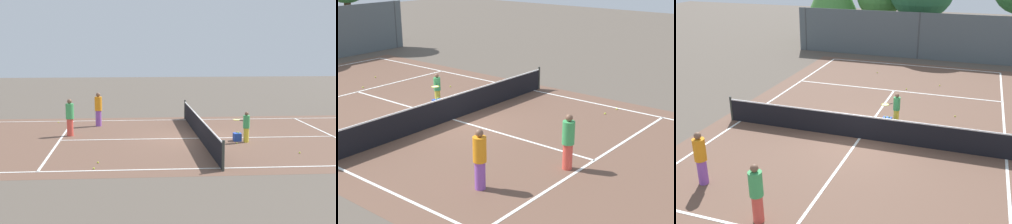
% 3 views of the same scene
% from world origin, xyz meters
% --- Properties ---
extents(ground_plane, '(80.00, 80.00, 0.00)m').
position_xyz_m(ground_plane, '(0.00, 0.00, 0.00)').
color(ground_plane, brown).
extents(court_surface, '(13.00, 25.00, 0.01)m').
position_xyz_m(court_surface, '(0.00, 0.00, 0.00)').
color(court_surface, brown).
rests_on(court_surface, ground_plane).
extents(tennis_net, '(11.90, 0.10, 1.10)m').
position_xyz_m(tennis_net, '(0.00, 0.00, 0.51)').
color(tennis_net, '#333833').
rests_on(tennis_net, ground_plane).
extents(player_0, '(0.81, 0.72, 1.38)m').
position_xyz_m(player_0, '(1.03, 1.95, 0.71)').
color(player_0, yellow).
rests_on(player_0, ground_plane).
extents(player_1, '(0.38, 0.38, 1.79)m').
position_xyz_m(player_1, '(-3.76, -4.86, 0.92)').
color(player_1, purple).
rests_on(player_1, ground_plane).
extents(player_2, '(0.38, 0.38, 1.77)m').
position_xyz_m(player_2, '(-1.07, -6.04, 0.91)').
color(player_2, '#E54C3F').
rests_on(player_2, ground_plane).
extents(ball_crate, '(0.38, 0.34, 0.43)m').
position_xyz_m(ball_crate, '(0.72, 1.63, 0.18)').
color(ball_crate, blue).
rests_on(ball_crate, ground_plane).
extents(tennis_ball_1, '(0.07, 0.07, 0.07)m').
position_xyz_m(tennis_ball_1, '(4.43, -4.40, 0.03)').
color(tennis_ball_1, '#CCE533').
rests_on(tennis_ball_1, ground_plane).
extents(tennis_ball_3, '(0.07, 0.07, 0.07)m').
position_xyz_m(tennis_ball_3, '(0.59, 6.81, 0.03)').
color(tennis_ball_3, '#CCE533').
rests_on(tennis_ball_3, ground_plane).
extents(tennis_ball_4, '(0.07, 0.07, 0.07)m').
position_xyz_m(tennis_ball_4, '(5.28, -4.49, 0.03)').
color(tennis_ball_4, '#CCE533').
rests_on(tennis_ball_4, ground_plane).
extents(tennis_ball_6, '(0.07, 0.07, 0.07)m').
position_xyz_m(tennis_ball_6, '(1.36, 1.48, 0.03)').
color(tennis_ball_6, '#CCE533').
rests_on(tennis_ball_6, ground_plane).
extents(tennis_ball_7, '(0.07, 0.07, 0.07)m').
position_xyz_m(tennis_ball_7, '(3.42, 3.59, 0.03)').
color(tennis_ball_7, '#CCE533').
rests_on(tennis_ball_7, ground_plane).
extents(tennis_ball_9, '(0.07, 0.07, 0.07)m').
position_xyz_m(tennis_ball_9, '(2.24, 8.05, 0.03)').
color(tennis_ball_9, '#CCE533').
rests_on(tennis_ball_9, ground_plane).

